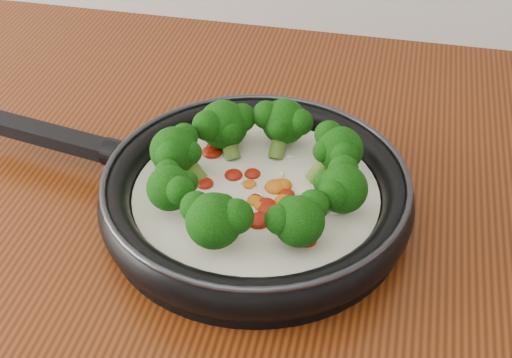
# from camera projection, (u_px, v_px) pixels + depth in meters

# --- Properties ---
(skillet) EXTENTS (0.53, 0.38, 0.09)m
(skillet) POSITION_uv_depth(u_px,v_px,m) (253.00, 190.00, 0.74)
(skillet) COLOR black
(skillet) RESTS_ON counter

